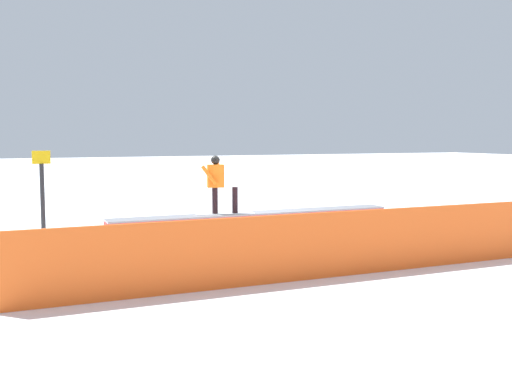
% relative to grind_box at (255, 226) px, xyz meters
% --- Properties ---
extents(ground_plane, '(120.00, 120.00, 0.00)m').
position_rel_grind_box_xyz_m(ground_plane, '(0.00, 0.00, -0.29)').
color(ground_plane, white).
extents(grind_box, '(7.44, 0.64, 0.64)m').
position_rel_grind_box_xyz_m(grind_box, '(0.00, 0.00, 0.00)').
color(grind_box, red).
rests_on(grind_box, ground_plane).
extents(snowboarder, '(1.48, 0.56, 1.45)m').
position_rel_grind_box_xyz_m(snowboarder, '(0.97, -0.03, 1.14)').
color(snowboarder, silver).
rests_on(snowboarder, grind_box).
extents(safety_fence, '(12.23, 0.07, 1.20)m').
position_rel_grind_box_xyz_m(safety_fence, '(0.00, 4.49, 0.31)').
color(safety_fence, '#FA5E1E').
rests_on(safety_fence, ground_plane).
extents(trail_marker, '(0.40, 0.10, 2.23)m').
position_rel_grind_box_xyz_m(trail_marker, '(5.01, -0.63, 0.90)').
color(trail_marker, '#262628').
rests_on(trail_marker, ground_plane).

